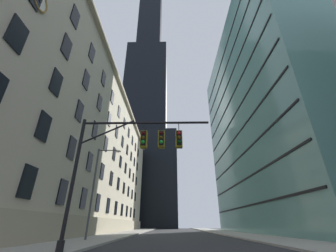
% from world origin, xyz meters
% --- Properties ---
extents(station_building, '(12.84, 69.72, 26.36)m').
position_xyz_m(station_building, '(-17.09, 28.85, 13.16)').
color(station_building, '#BCAF93').
rests_on(station_building, ground).
extents(dark_skyscraper, '(28.67, 28.67, 177.32)m').
position_xyz_m(dark_skyscraper, '(-13.19, 81.17, 50.53)').
color(dark_skyscraper, black).
rests_on(dark_skyscraper, ground).
extents(glass_office_midrise, '(16.61, 40.39, 41.38)m').
position_xyz_m(glass_office_midrise, '(19.25, 30.02, 20.69)').
color(glass_office_midrise, slate).
rests_on(glass_office_midrise, ground).
extents(traffic_signal_mast, '(7.93, 0.63, 7.17)m').
position_xyz_m(traffic_signal_mast, '(-3.12, 5.25, 5.40)').
color(traffic_signal_mast, black).
rests_on(traffic_signal_mast, sidewalk_left).
extents(street_lamppost, '(2.41, 0.32, 8.29)m').
position_xyz_m(street_lamppost, '(-8.26, 14.03, 5.05)').
color(street_lamppost, '#47474C').
rests_on(street_lamppost, sidewalk_left).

